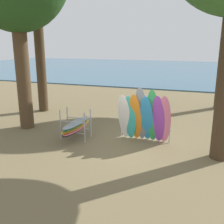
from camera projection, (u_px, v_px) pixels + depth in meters
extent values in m
plane|color=brown|center=(132.00, 145.00, 10.28)|extent=(80.00, 80.00, 0.00)
cube|color=#38607A|center=(187.00, 70.00, 38.25)|extent=(80.00, 36.00, 0.10)
cylinder|color=#4C3823|center=(23.00, 69.00, 11.77)|extent=(0.63, 0.63, 5.55)
cylinder|color=#42301E|center=(40.00, 52.00, 14.67)|extent=(0.54, 0.54, 6.83)
cylinder|color=#42301E|center=(224.00, 56.00, 15.33)|extent=(0.55, 0.55, 6.32)
ellipsoid|color=white|center=(124.00, 117.00, 10.71)|extent=(0.56, 0.59, 1.94)
ellipsoid|color=#38B2AD|center=(130.00, 118.00, 10.64)|extent=(0.56, 0.52, 1.90)
ellipsoid|color=orange|center=(135.00, 117.00, 10.56)|extent=(0.56, 0.64, 1.99)
ellipsoid|color=gray|center=(141.00, 114.00, 10.44)|extent=(0.55, 0.64, 2.30)
ellipsoid|color=#2D8ED1|center=(147.00, 119.00, 10.41)|extent=(0.53, 0.70, 1.96)
ellipsoid|color=#339E56|center=(152.00, 116.00, 10.30)|extent=(0.54, 0.61, 2.22)
ellipsoid|color=purple|center=(158.00, 119.00, 10.25)|extent=(0.57, 0.61, 1.99)
ellipsoid|color=pink|center=(164.00, 120.00, 10.17)|extent=(0.53, 0.59, 2.00)
cylinder|color=#9EA0A5|center=(121.00, 130.00, 11.26)|extent=(0.04, 0.04, 0.55)
cylinder|color=#9EA0A5|center=(169.00, 136.00, 10.46)|extent=(0.04, 0.04, 0.55)
cylinder|color=#9EA0A5|center=(145.00, 127.00, 10.79)|extent=(2.23, 0.20, 0.04)
cylinder|color=#9EA0A5|center=(60.00, 125.00, 10.80)|extent=(0.05, 0.05, 1.25)
cylinder|color=#9EA0A5|center=(85.00, 128.00, 10.45)|extent=(0.05, 0.05, 1.25)
cylinder|color=#9EA0A5|center=(68.00, 121.00, 11.35)|extent=(0.05, 0.05, 1.25)
cylinder|color=#9EA0A5|center=(91.00, 123.00, 10.99)|extent=(0.05, 0.05, 1.25)
cylinder|color=#9EA0A5|center=(73.00, 132.00, 10.69)|extent=(1.10, 0.04, 0.04)
cylinder|color=#9EA0A5|center=(72.00, 122.00, 10.58)|extent=(1.10, 0.04, 0.04)
cylinder|color=#9EA0A5|center=(79.00, 128.00, 11.24)|extent=(1.10, 0.04, 0.04)
cylinder|color=#9EA0A5|center=(79.00, 118.00, 11.13)|extent=(1.10, 0.04, 0.04)
ellipsoid|color=black|center=(75.00, 129.00, 10.96)|extent=(0.54, 2.11, 0.06)
ellipsoid|color=pink|center=(77.00, 128.00, 10.93)|extent=(0.50, 2.10, 0.06)
ellipsoid|color=yellow|center=(76.00, 126.00, 10.93)|extent=(0.62, 2.13, 0.06)
ellipsoid|color=orange|center=(76.00, 125.00, 10.90)|extent=(0.54, 2.11, 0.06)
ellipsoid|color=#339E56|center=(76.00, 124.00, 10.89)|extent=(0.52, 2.10, 0.06)
ellipsoid|color=gray|center=(76.00, 122.00, 10.87)|extent=(0.54, 2.11, 0.06)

